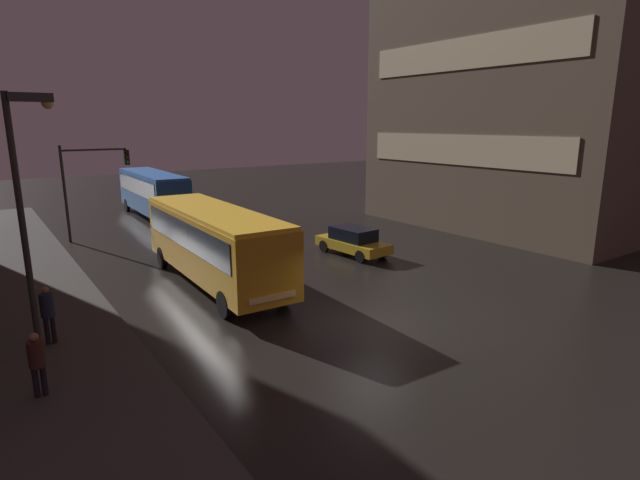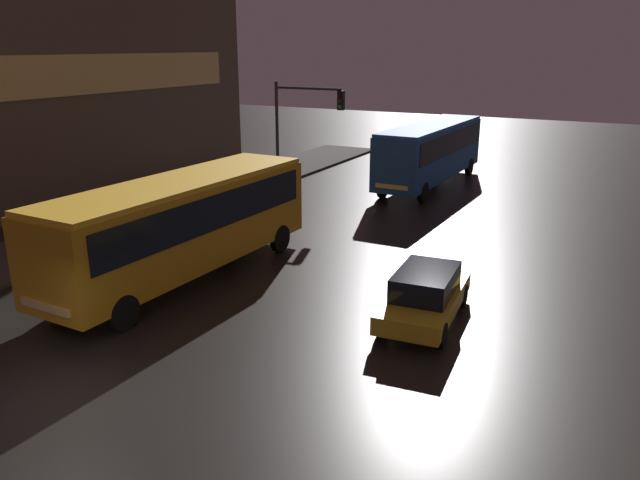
# 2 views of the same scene
# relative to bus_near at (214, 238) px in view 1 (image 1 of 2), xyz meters

# --- Properties ---
(ground_plane) EXTENTS (120.00, 120.00, 0.00)m
(ground_plane) POSITION_rel_bus_near_xyz_m (2.56, -7.35, -2.02)
(ground_plane) COLOR black
(sidewalk_left) EXTENTS (4.00, 48.00, 0.15)m
(sidewalk_left) POSITION_rel_bus_near_xyz_m (-6.44, 2.65, -1.95)
(sidewalk_left) COLOR #3D3A38
(sidewalk_left) RESTS_ON ground
(building_right_block) EXTENTS (10.07, 17.28, 16.40)m
(building_right_block) POSITION_rel_bus_near_xyz_m (21.30, 0.76, 6.18)
(building_right_block) COLOR brown
(building_right_block) RESTS_ON ground
(bus_near) EXTENTS (2.94, 10.60, 3.28)m
(bus_near) POSITION_rel_bus_near_xyz_m (0.00, 0.00, 0.00)
(bus_near) COLOR orange
(bus_near) RESTS_ON ground
(bus_far) EXTENTS (2.65, 10.63, 3.31)m
(bus_far) POSITION_rel_bus_near_xyz_m (2.65, 17.23, 0.02)
(bus_far) COLOR #194793
(bus_far) RESTS_ON ground
(car_taxi) EXTENTS (2.07, 4.35, 1.46)m
(car_taxi) POSITION_rel_bus_near_xyz_m (7.96, 0.47, -1.27)
(car_taxi) COLOR gold
(car_taxi) RESTS_ON ground
(pedestrian_near) EXTENTS (0.49, 0.49, 1.69)m
(pedestrian_near) POSITION_rel_bus_near_xyz_m (-7.39, -6.28, -0.87)
(pedestrian_near) COLOR black
(pedestrian_near) RESTS_ON sidewalk_left
(pedestrian_mid) EXTENTS (0.50, 0.50, 1.84)m
(pedestrian_mid) POSITION_rel_bus_near_xyz_m (-6.75, -3.00, -0.76)
(pedestrian_mid) COLOR black
(pedestrian_mid) RESTS_ON sidewalk_left
(traffic_light_main) EXTENTS (3.79, 0.35, 5.59)m
(traffic_light_main) POSITION_rel_bus_near_xyz_m (-2.44, 12.14, 1.83)
(traffic_light_main) COLOR #2D2D2D
(traffic_light_main) RESTS_ON ground
(street_lamp_sidewalk) EXTENTS (1.25, 0.36, 7.49)m
(street_lamp_sidewalk) POSITION_rel_bus_near_xyz_m (-6.87, -3.34, 3.10)
(street_lamp_sidewalk) COLOR #2D2D2D
(street_lamp_sidewalk) RESTS_ON sidewalk_left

